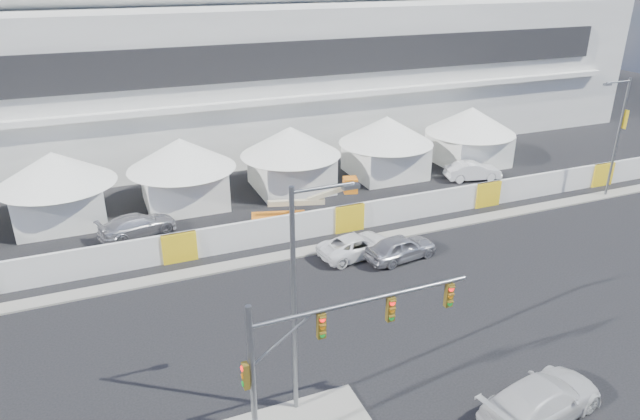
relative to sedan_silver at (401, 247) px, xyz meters
name	(u,v)px	position (x,y,z in m)	size (l,w,h in m)	color
ground	(363,375)	(-7.29, -9.32, -0.83)	(160.00, 160.00, 0.00)	black
far_curb	(523,210)	(12.71, 3.18, -0.77)	(80.00, 1.20, 0.12)	gray
stadium	(267,47)	(1.41, 32.19, 8.62)	(80.00, 24.80, 21.98)	silver
tent_row	(238,159)	(-6.79, 14.68, 2.32)	(53.40, 8.40, 5.40)	white
hoarding_fence	(349,218)	(-1.29, 5.18, 0.17)	(70.00, 0.25, 2.00)	white
scaffold_tower	(568,65)	(38.71, 26.68, 5.17)	(4.40, 4.40, 12.00)	#595B60
sedan_silver	(401,247)	(0.00, 0.00, 0.00)	(4.86, 1.95, 1.66)	#B5B4B9
pickup_curb	(356,245)	(-2.45, 1.54, -0.10)	(5.21, 2.40, 1.45)	white
pickup_near	(542,399)	(-1.52, -14.52, 0.05)	(6.08, 2.47, 1.76)	silver
lot_car_a	(473,171)	(13.31, 10.55, -0.02)	(4.90, 1.71, 1.61)	white
lot_car_c	(137,225)	(-15.40, 10.13, -0.04)	(5.40, 2.20, 1.57)	#BABABF
traffic_mast	(305,364)	(-11.30, -12.26, 3.18)	(9.23, 0.67, 6.90)	slate
streetlight_median	(300,288)	(-10.70, -10.23, 5.16)	(2.81, 0.28, 10.17)	slate
streetlight_curb	(617,130)	(21.03, 3.18, 4.78)	(2.86, 0.64, 9.67)	gray
boom_lift	(288,216)	(-5.22, 7.07, 0.21)	(7.80, 2.71, 3.84)	orange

